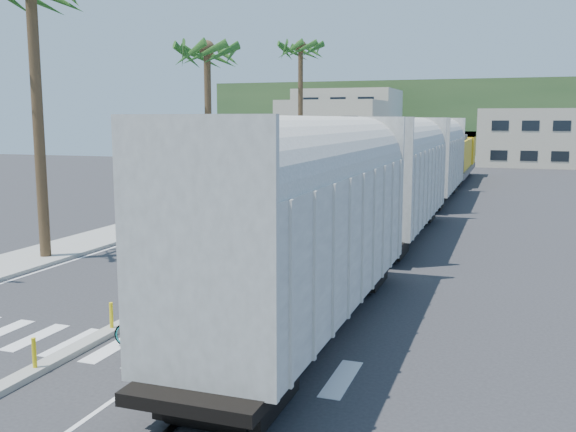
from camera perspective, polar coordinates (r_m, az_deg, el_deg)
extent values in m
plane|color=#28282B|center=(19.18, -13.66, -9.13)|extent=(140.00, 140.00, 0.00)
cube|color=gray|center=(44.71, -5.50, 1.27)|extent=(3.00, 90.00, 0.15)
cube|color=black|center=(44.04, 11.49, 0.96)|extent=(0.12, 100.00, 0.06)
cube|color=black|center=(43.88, 13.35, 0.87)|extent=(0.12, 100.00, 0.06)
cube|color=gray|center=(37.13, 3.24, -0.21)|extent=(0.45, 60.00, 0.15)
cylinder|color=yellow|center=(16.00, -21.63, -11.23)|extent=(0.10, 0.10, 0.70)
cylinder|color=yellow|center=(18.24, -15.43, -8.49)|extent=(0.10, 0.10, 0.70)
cylinder|color=yellow|center=(20.68, -10.70, -6.30)|extent=(0.10, 0.10, 0.70)
cylinder|color=yellow|center=(23.24, -7.01, -4.55)|extent=(0.10, 0.10, 0.70)
cylinder|color=yellow|center=(25.90, -4.09, -3.14)|extent=(0.10, 0.10, 0.70)
cylinder|color=yellow|center=(28.63, -1.72, -1.99)|extent=(0.10, 0.10, 0.70)
cylinder|color=yellow|center=(31.41, 0.23, -1.04)|extent=(0.10, 0.10, 0.70)
cylinder|color=yellow|center=(34.22, 1.86, -0.24)|extent=(0.10, 0.10, 0.70)
cylinder|color=yellow|center=(37.06, 3.25, 0.43)|extent=(0.10, 0.10, 0.70)
cylinder|color=yellow|center=(39.93, 4.43, 1.01)|extent=(0.10, 0.10, 0.70)
cylinder|color=yellow|center=(42.81, 5.46, 1.51)|extent=(0.10, 0.10, 0.70)
cylinder|color=yellow|center=(45.71, 6.35, 1.95)|extent=(0.10, 0.10, 0.70)
cylinder|color=yellow|center=(48.63, 7.14, 2.33)|extent=(0.10, 0.10, 0.70)
cylinder|color=yellow|center=(51.55, 7.84, 2.67)|extent=(0.10, 0.10, 0.70)
cylinder|color=yellow|center=(54.48, 8.47, 2.98)|extent=(0.10, 0.10, 0.70)
cylinder|color=yellow|center=(57.42, 9.03, 3.25)|extent=(0.10, 0.10, 0.70)
cube|color=silver|center=(17.63, -17.24, -10.86)|extent=(14.00, 2.20, 0.01)
cube|color=silver|center=(44.04, -3.49, 1.08)|extent=(0.12, 90.00, 0.01)
cube|color=silver|center=(41.39, 8.48, 0.52)|extent=(0.12, 90.00, 0.01)
cube|color=#A7A599|center=(17.08, 1.65, -1.73)|extent=(3.00, 12.88, 3.40)
cylinder|color=#A7A599|center=(16.86, 1.68, 3.96)|extent=(2.90, 12.58, 2.90)
cube|color=black|center=(17.61, 1.62, -8.79)|extent=(2.60, 12.88, 1.00)
cube|color=#A7A599|center=(31.58, 9.90, 2.92)|extent=(3.00, 12.88, 3.40)
cylinder|color=#A7A599|center=(31.46, 9.98, 6.00)|extent=(2.90, 12.58, 2.90)
cube|color=black|center=(31.87, 9.80, -1.02)|extent=(2.60, 12.88, 1.00)
cube|color=#A7A599|center=(46.40, 12.93, 4.61)|extent=(3.00, 12.88, 3.40)
cylinder|color=#A7A599|center=(46.32, 13.00, 6.71)|extent=(2.90, 12.58, 2.90)
cube|color=black|center=(46.60, 12.84, 1.91)|extent=(2.60, 12.88, 1.00)
cube|color=#4C4C4F|center=(62.41, 14.52, 4.01)|extent=(3.00, 17.00, 0.50)
cube|color=orange|center=(61.31, 14.50, 5.39)|extent=(2.70, 12.24, 2.60)
cube|color=orange|center=(68.05, 14.99, 5.91)|extent=(3.00, 3.74, 3.20)
cube|color=black|center=(62.45, 14.50, 3.46)|extent=(2.60, 13.60, 0.90)
cylinder|color=brown|center=(27.91, -21.31, 7.49)|extent=(0.44, 0.44, 11.00)
cylinder|color=brown|center=(41.56, -7.09, 7.50)|extent=(0.44, 0.44, 10.00)
sphere|color=#28571B|center=(41.79, -7.22, 14.57)|extent=(3.20, 3.20, 3.20)
cylinder|color=brown|center=(58.16, 1.11, 8.85)|extent=(0.44, 0.44, 12.00)
sphere|color=#28571B|center=(58.50, 1.13, 14.88)|extent=(3.20, 3.20, 3.20)
cube|color=#BDB096|center=(80.12, 3.98, 7.34)|extent=(12.00, 10.00, 8.00)
cube|color=#BDB096|center=(96.09, 5.36, 8.13)|extent=(14.00, 12.00, 10.00)
cube|color=#BDB096|center=(85.34, 20.62, 6.55)|extent=(12.00, 10.00, 7.00)
cube|color=#385628|center=(115.72, 14.36, 8.47)|extent=(80.00, 20.00, 12.00)
imported|color=black|center=(29.64, -8.98, -1.36)|extent=(2.14, 4.24, 1.37)
imported|color=black|center=(36.14, -3.90, 0.73)|extent=(1.75, 4.97, 1.64)
imported|color=black|center=(39.41, -2.09, 1.14)|extent=(2.37, 4.66, 1.28)
imported|color=#989B9C|center=(44.81, 1.27, 2.17)|extent=(3.37, 5.70, 1.46)
imported|color=#9EA0A5|center=(16.85, -12.28, -9.85)|extent=(1.22, 2.05, 0.97)
imported|color=white|center=(16.64, -12.68, -6.83)|extent=(0.74, 0.60, 1.70)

